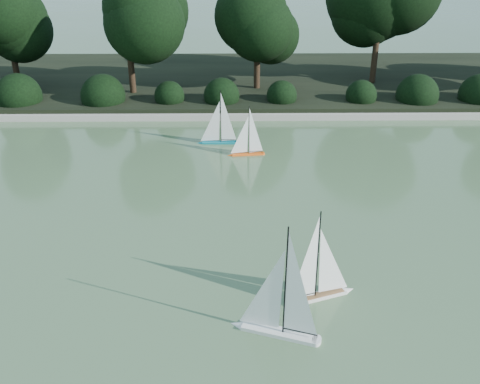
# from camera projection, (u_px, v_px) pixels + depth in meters

# --- Properties ---
(ground) EXTENTS (80.00, 80.00, 0.00)m
(ground) POSITION_uv_depth(u_px,v_px,m) (218.00, 319.00, 7.57)
(ground) COLOR #395533
(ground) RESTS_ON ground
(pond_coping) EXTENTS (40.00, 0.35, 0.18)m
(pond_coping) POSITION_uv_depth(u_px,v_px,m) (226.00, 116.00, 15.62)
(pond_coping) COLOR gray
(pond_coping) RESTS_ON ground
(far_bank) EXTENTS (40.00, 8.00, 0.30)m
(far_bank) POSITION_uv_depth(u_px,v_px,m) (227.00, 80.00, 19.19)
(far_bank) COLOR black
(far_bank) RESTS_ON ground
(tree_line) EXTENTS (26.31, 3.93, 4.39)m
(tree_line) POSITION_uv_depth(u_px,v_px,m) (265.00, 14.00, 16.71)
(tree_line) COLOR black
(tree_line) RESTS_ON ground
(shrub_hedge) EXTENTS (29.10, 1.10, 1.10)m
(shrub_hedge) POSITION_uv_depth(u_px,v_px,m) (226.00, 96.00, 16.27)
(shrub_hedge) COLOR black
(shrub_hedge) RESTS_ON ground
(sailboat_white_a) EXTENTS (1.27, 0.60, 1.76)m
(sailboat_white_a) POSITION_uv_depth(u_px,v_px,m) (273.00, 316.00, 7.19)
(sailboat_white_a) COLOR silver
(sailboat_white_a) RESTS_ON ground
(sailboat_white_b) EXTENTS (1.12, 0.55, 1.56)m
(sailboat_white_b) POSITION_uv_depth(u_px,v_px,m) (324.00, 283.00, 7.93)
(sailboat_white_b) COLOR white
(sailboat_white_b) RESTS_ON ground
(sailboat_orange) EXTENTS (0.95, 0.25, 1.30)m
(sailboat_orange) POSITION_uv_depth(u_px,v_px,m) (245.00, 147.00, 13.06)
(sailboat_orange) COLOR #FB5D18
(sailboat_orange) RESTS_ON ground
(sailboat_teal) EXTENTS (1.10, 0.20, 1.50)m
(sailboat_teal) POSITION_uv_depth(u_px,v_px,m) (216.00, 135.00, 13.78)
(sailboat_teal) COLOR #0D7080
(sailboat_teal) RESTS_ON ground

